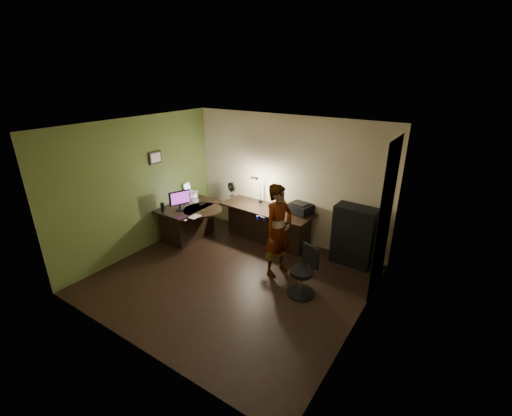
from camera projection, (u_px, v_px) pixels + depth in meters
The scene contains 27 objects.
floor at pixel (231, 279), 6.17m from camera, with size 4.50×4.00×0.01m, color black.
ceiling at pixel (226, 127), 5.16m from camera, with size 4.50×4.00×0.01m, color silver.
wall_back at pixel (287, 180), 7.22m from camera, with size 4.50×0.01×2.70m, color #C0B38D.
wall_front at pixel (127, 263), 4.11m from camera, with size 4.50×0.01×2.70m, color #C0B38D.
wall_left at pixel (139, 186), 6.82m from camera, with size 0.01×4.00×2.70m, color #C0B38D.
wall_right at pixel (364, 246), 4.51m from camera, with size 0.01×4.00×2.70m, color #C0B38D.
green_wall_overlay at pixel (140, 187), 6.81m from camera, with size 0.00×4.00×2.70m, color #4F642C.
arched_doorway at pixel (385, 220), 5.43m from camera, with size 0.01×0.90×2.60m, color black.
french_door at pixel (346, 285), 4.21m from camera, with size 0.02×0.92×2.10m, color white.
framed_picture at pixel (155, 158), 6.96m from camera, with size 0.04×0.30×0.25m, color black.
desk_left at pixel (189, 221), 7.59m from camera, with size 0.82×1.33×0.77m, color black.
desk_right at pixel (267, 225), 7.42m from camera, with size 2.05×0.72×0.77m, color black.
cabinet at pixel (354, 236), 6.50m from camera, with size 0.78×0.39×1.17m, color black.
laptop_stand at pixel (190, 194), 7.91m from camera, with size 0.27×0.22×0.11m, color silver.
laptop at pixel (191, 188), 7.83m from camera, with size 0.28×0.27×0.19m, color silver.
monitor at pixel (179, 203), 7.15m from camera, with size 0.09×0.46×0.30m, color black.
mouse at pixel (185, 220), 6.65m from camera, with size 0.05×0.08×0.03m, color silver.
phone at pixel (202, 204), 7.48m from camera, with size 0.06×0.12×0.01m, color black.
pen at pixel (179, 207), 7.33m from camera, with size 0.01×0.12×0.01m, color black.
speaker at pixel (163, 207), 7.04m from camera, with size 0.08×0.08×0.20m, color black.
notepad at pixel (195, 217), 6.84m from camera, with size 0.16×0.23×0.01m, color silver.
desk_fan at pixel (232, 189), 7.90m from camera, with size 0.22×0.12×0.34m, color black.
headphones at pixel (261, 218), 6.67m from camera, with size 0.19×0.08×0.09m, color #121D98.
printer at pixel (300, 208), 7.01m from camera, with size 0.47×0.36×0.21m, color black.
desk_lamp at pixel (260, 188), 7.45m from camera, with size 0.17×0.31×0.69m, color black.
office_chair at pixel (302, 272), 5.62m from camera, with size 0.47×0.47×0.84m, color black.
person at pixel (278, 230), 6.07m from camera, with size 0.61×0.41×1.72m, color #D8A88C.
Camera 1 is at (3.27, -4.12, 3.51)m, focal length 24.00 mm.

